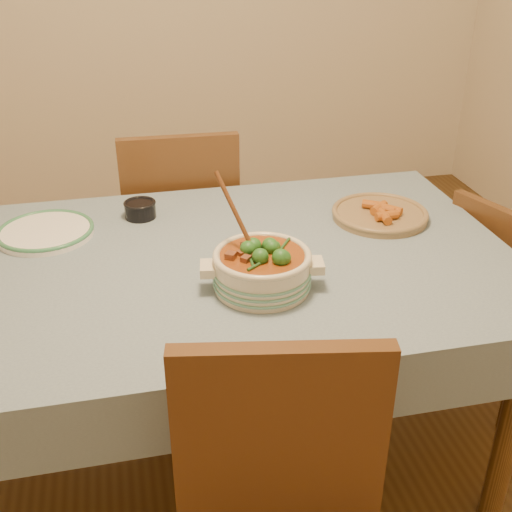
% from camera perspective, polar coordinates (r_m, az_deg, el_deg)
% --- Properties ---
extents(floor, '(4.50, 4.50, 0.00)m').
position_cam_1_polar(floor, '(2.32, -2.13, -16.83)').
color(floor, '#4B3015').
rests_on(floor, ground).
extents(dining_table, '(1.68, 1.08, 0.76)m').
position_cam_1_polar(dining_table, '(1.91, -2.48, -2.61)').
color(dining_table, brown).
rests_on(dining_table, floor).
extents(stew_casserole, '(0.33, 0.29, 0.31)m').
position_cam_1_polar(stew_casserole, '(1.68, 0.53, -0.94)').
color(stew_casserole, beige).
rests_on(stew_casserole, dining_table).
extents(white_plate, '(0.34, 0.34, 0.03)m').
position_cam_1_polar(white_plate, '(2.09, -18.19, 2.08)').
color(white_plate, white).
rests_on(white_plate, dining_table).
extents(condiment_bowl, '(0.13, 0.13, 0.06)m').
position_cam_1_polar(condiment_bowl, '(2.13, -10.27, 4.18)').
color(condiment_bowl, black).
rests_on(condiment_bowl, dining_table).
extents(fried_plate, '(0.34, 0.34, 0.05)m').
position_cam_1_polar(fried_plate, '(2.13, 10.96, 3.81)').
color(fried_plate, '#90724F').
rests_on(fried_plate, dining_table).
extents(chair_far, '(0.45, 0.45, 0.94)m').
position_cam_1_polar(chair_far, '(2.59, -6.65, 2.70)').
color(chair_far, '#56371A').
rests_on(chair_far, floor).
extents(chair_right, '(0.48, 0.48, 0.80)m').
position_cam_1_polar(chair_right, '(2.43, 21.09, -3.08)').
color(chair_right, '#56371A').
rests_on(chair_right, floor).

